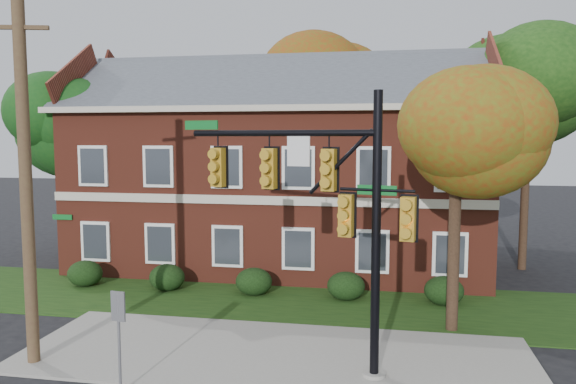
% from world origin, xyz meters
% --- Properties ---
extents(ground, '(120.00, 120.00, 0.00)m').
position_xyz_m(ground, '(0.00, 0.00, 0.00)').
color(ground, black).
rests_on(ground, ground).
extents(sidewalk, '(14.00, 5.00, 0.08)m').
position_xyz_m(sidewalk, '(0.00, 1.00, 0.04)').
color(sidewalk, gray).
rests_on(sidewalk, ground).
extents(grass_strip, '(30.00, 6.00, 0.04)m').
position_xyz_m(grass_strip, '(0.00, 6.00, 0.02)').
color(grass_strip, '#193811').
rests_on(grass_strip, ground).
extents(apartment_building, '(18.80, 8.80, 9.74)m').
position_xyz_m(apartment_building, '(-2.00, 11.95, 4.99)').
color(apartment_building, maroon).
rests_on(apartment_building, ground).
extents(hedge_far_left, '(1.40, 1.26, 1.05)m').
position_xyz_m(hedge_far_left, '(-9.00, 6.70, 0.53)').
color(hedge_far_left, black).
rests_on(hedge_far_left, ground).
extents(hedge_left, '(1.40, 1.26, 1.05)m').
position_xyz_m(hedge_left, '(-5.50, 6.70, 0.53)').
color(hedge_left, black).
rests_on(hedge_left, ground).
extents(hedge_center, '(1.40, 1.26, 1.05)m').
position_xyz_m(hedge_center, '(-2.00, 6.70, 0.53)').
color(hedge_center, black).
rests_on(hedge_center, ground).
extents(hedge_right, '(1.40, 1.26, 1.05)m').
position_xyz_m(hedge_right, '(1.50, 6.70, 0.53)').
color(hedge_right, black).
rests_on(hedge_right, ground).
extents(hedge_far_right, '(1.40, 1.26, 1.05)m').
position_xyz_m(hedge_far_right, '(5.00, 6.70, 0.53)').
color(hedge_far_right, black).
rests_on(hedge_far_right, ground).
extents(tree_near_right, '(4.50, 4.25, 8.58)m').
position_xyz_m(tree_near_right, '(5.22, 3.87, 6.67)').
color(tree_near_right, black).
rests_on(tree_near_right, ground).
extents(tree_left_rear, '(5.40, 5.10, 8.88)m').
position_xyz_m(tree_left_rear, '(-11.73, 10.84, 6.68)').
color(tree_left_rear, black).
rests_on(tree_left_rear, ground).
extents(tree_right_rear, '(6.30, 5.95, 10.62)m').
position_xyz_m(tree_right_rear, '(9.31, 12.81, 8.12)').
color(tree_right_rear, black).
rests_on(tree_right_rear, ground).
extents(tree_far_rear, '(6.84, 6.46, 11.52)m').
position_xyz_m(tree_far_rear, '(-0.66, 19.79, 8.84)').
color(tree_far_rear, black).
rests_on(tree_far_rear, ground).
extents(traffic_signal, '(6.27, 1.53, 7.12)m').
position_xyz_m(traffic_signal, '(1.48, 0.29, 4.42)').
color(traffic_signal, gray).
rests_on(traffic_signal, ground).
extents(utility_pole, '(1.45, 0.47, 9.48)m').
position_xyz_m(utility_pole, '(-6.18, -0.68, 4.81)').
color(utility_pole, '#4E3524').
rests_on(utility_pole, ground).
extents(sign_post, '(0.36, 0.10, 2.50)m').
position_xyz_m(sign_post, '(-3.03, -2.00, 1.69)').
color(sign_post, slate).
rests_on(sign_post, ground).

